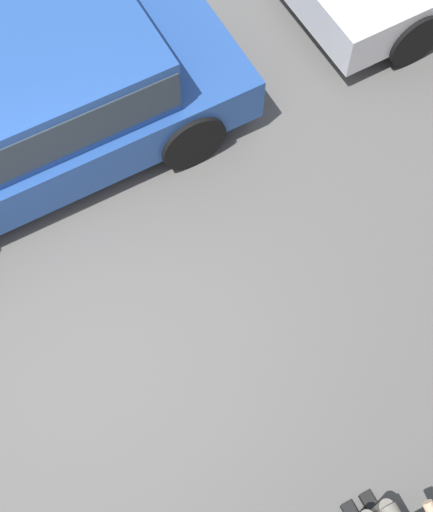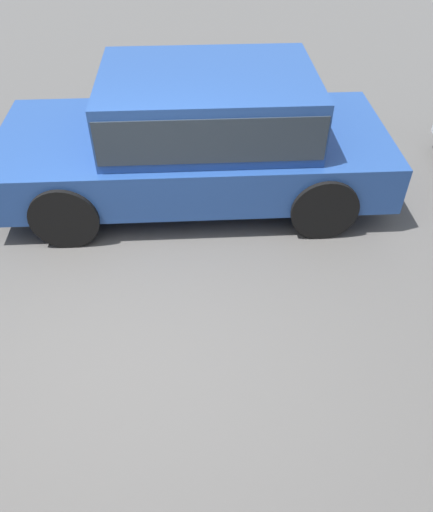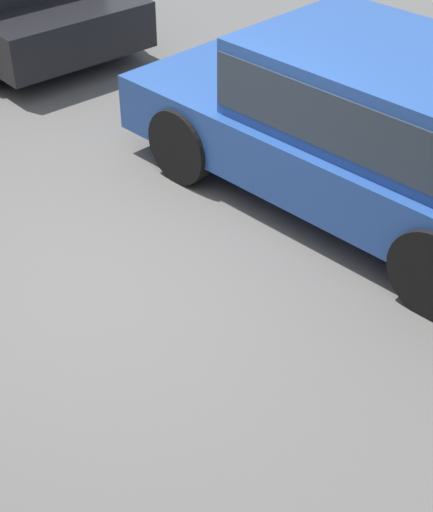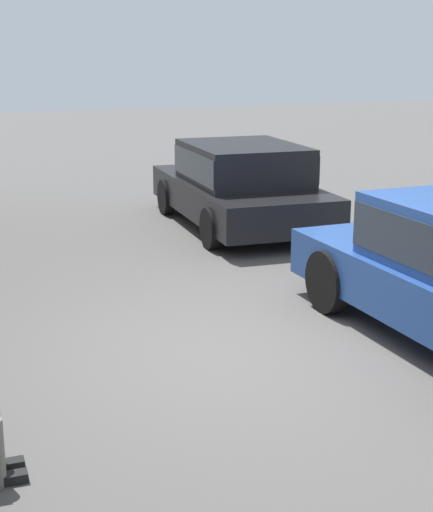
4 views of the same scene
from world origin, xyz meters
name	(u,v)px [view 4 (image 4 of 4)]	position (x,y,z in m)	size (l,w,h in m)	color
ground_plane	(234,354)	(0.00, 0.00, 0.00)	(60.00, 60.00, 0.00)	#565451
parked_car_far	(241,182)	(5.07, -2.11, 0.75)	(4.22, 2.08, 1.37)	black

